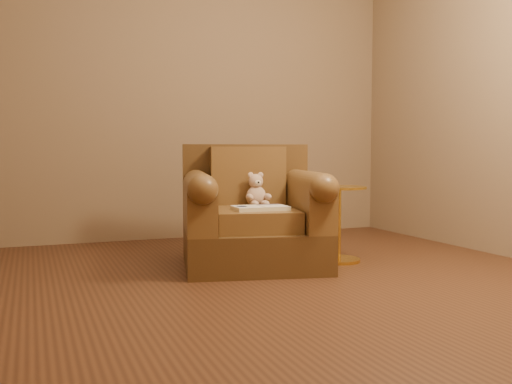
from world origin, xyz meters
name	(u,v)px	position (x,y,z in m)	size (l,w,h in m)	color
floor	(266,286)	(0.00, 0.00, 0.00)	(4.00, 4.00, 0.00)	#502E1B
armchair	(253,218)	(0.16, 0.61, 0.32)	(1.09, 1.05, 0.83)	#50361A
teddy_bear	(257,193)	(0.21, 0.67, 0.49)	(0.18, 0.20, 0.24)	#CCA78F
guidebook	(260,208)	(0.14, 0.42, 0.41)	(0.36, 0.22, 0.03)	beige
side_table	(339,221)	(0.76, 0.49, 0.29)	(0.38, 0.38, 0.53)	gold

